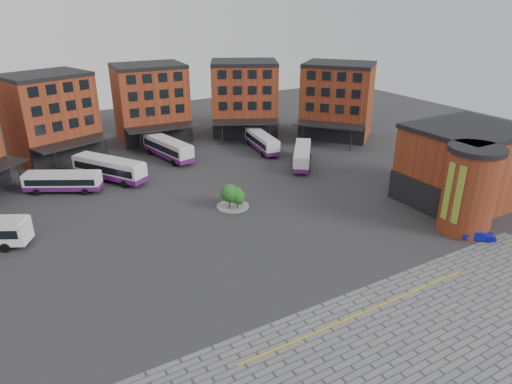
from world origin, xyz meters
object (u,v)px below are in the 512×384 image
bus_b (63,181)px  bus_c (109,169)px  bus_e (262,141)px  bus_f (302,155)px  blue_car (478,235)px  bus_d (168,148)px  tree_island (233,196)px

bus_b → bus_c: (6.98, 1.33, 0.27)m
bus_e → bus_f: bearing=-71.6°
blue_car → bus_f: bearing=40.6°
bus_b → bus_e: 35.07m
bus_e → bus_c: bearing=-168.4°
bus_d → tree_island: bearing=-100.3°
bus_f → bus_b: bearing=-154.6°
bus_b → bus_e: (34.98, 2.57, 0.06)m
bus_c → bus_e: (28.00, 1.24, -0.21)m
tree_island → bus_f: size_ratio=0.42×
tree_island → blue_car: bearing=-46.9°
tree_island → bus_c: bearing=122.4°
bus_b → bus_e: bus_e is taller
bus_b → bus_c: size_ratio=0.88×
bus_c → bus_e: bearing=-30.3°
bus_c → bus_f: size_ratio=1.15×
tree_island → bus_c: size_ratio=0.36×
bus_d → blue_car: (21.06, -46.14, -1.27)m
tree_island → blue_car: tree_island is taller
bus_b → blue_car: 55.69m
bus_e → blue_car: bearing=-74.9°
bus_c → bus_f: 31.10m
bus_f → blue_car: 31.60m
bus_d → blue_car: 50.74m
bus_c → blue_car: bearing=-84.2°
tree_island → bus_d: bearing=91.0°
bus_b → bus_e: bearing=-56.8°
bus_f → blue_car: bearing=-47.5°
bus_d → bus_f: bus_d is taller
blue_car → bus_d: bearing=60.1°
bus_d → bus_e: 17.14m
tree_island → blue_car: 30.21m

